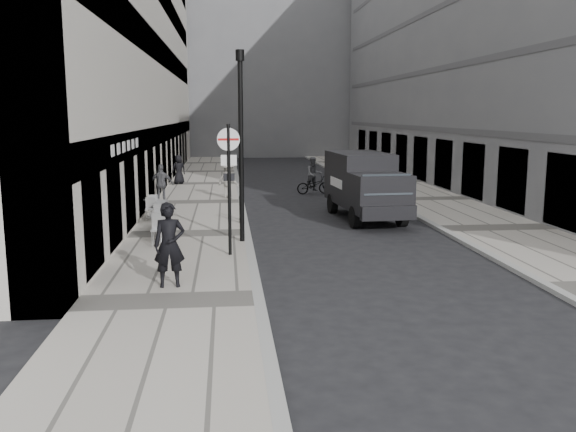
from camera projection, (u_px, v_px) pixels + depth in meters
name	position (u px, v px, depth m)	size (l,w,h in m)	color
ground	(267.00, 348.00, 10.96)	(120.00, 120.00, 0.00)	black
sidewalk	(198.00, 203.00, 28.41)	(4.00, 60.00, 0.12)	#A59F95
far_sidewalk	(427.00, 200.00, 29.51)	(4.00, 60.00, 0.12)	#A59F95
building_left	(125.00, 23.00, 32.91)	(4.00, 45.00, 18.00)	#B7B0A6
building_right	(482.00, 10.00, 34.73)	(6.00, 45.00, 20.00)	slate
building_far	(245.00, 48.00, 64.23)	(24.00, 16.00, 22.00)	slate
walking_man	(169.00, 245.00, 14.31)	(0.73, 0.48, 2.01)	black
sign_post	(229.00, 172.00, 17.34)	(0.65, 0.10, 3.77)	black
lamppost	(241.00, 137.00, 19.08)	(0.27, 0.27, 5.99)	black
bollard_near	(241.00, 209.00, 23.43)	(0.11, 0.11, 0.84)	black
bollard_far	(241.00, 210.00, 22.78)	(0.13, 0.13, 0.98)	black
panel_van	(364.00, 182.00, 24.24)	(2.42, 5.67, 2.61)	black
cyclist	(314.00, 180.00, 31.91)	(1.89, 0.93, 1.95)	black
pedestrian_a	(162.00, 184.00, 27.49)	(1.06, 0.44, 1.82)	#4F4F53
pedestrian_b	(228.00, 180.00, 29.50)	(1.13, 0.65, 1.75)	gray
pedestrian_c	(179.00, 169.00, 35.41)	(0.83, 0.54, 1.69)	black
cafe_table_near	(161.00, 226.00, 19.48)	(0.78, 1.77, 1.01)	#B5B5B8
cafe_table_mid	(152.00, 207.00, 23.87)	(0.67, 1.52, 0.87)	silver
cafe_table_far	(162.00, 215.00, 21.50)	(0.77, 1.74, 0.99)	silver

